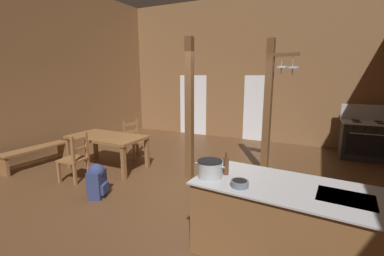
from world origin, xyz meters
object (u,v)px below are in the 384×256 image
at_px(backpack, 97,180).
at_px(mixing_bowl_on_counter, 240,183).
at_px(ladderback_chair_by_post, 134,140).
at_px(stockpot_on_counter, 210,169).
at_px(stove_range, 365,140).
at_px(bottle_tall_on_counter, 226,166).
at_px(dining_table, 107,140).
at_px(bench_along_left_wall, 35,153).
at_px(kitchen_island, 292,225).
at_px(ladderback_chair_near_window, 75,159).

bearing_deg(backpack, mixing_bowl_on_counter, -10.22).
relative_size(ladderback_chair_by_post, stockpot_on_counter, 2.60).
height_order(stove_range, ladderback_chair_by_post, stove_range).
bearing_deg(stockpot_on_counter, ladderback_chair_by_post, 141.32).
relative_size(ladderback_chair_by_post, bottle_tall_on_counter, 3.45).
distance_m(dining_table, ladderback_chair_by_post, 0.88).
relative_size(stove_range, dining_table, 0.77).
bearing_deg(bench_along_left_wall, mixing_bowl_on_counter, -11.45).
xyz_separation_m(kitchen_island, ladderback_chair_by_post, (-3.96, 2.29, 0.01)).
height_order(kitchen_island, stove_range, stove_range).
xyz_separation_m(dining_table, bench_along_left_wall, (-1.57, -0.65, -0.34)).
height_order(backpack, stockpot_on_counter, stockpot_on_counter).
distance_m(bench_along_left_wall, mixing_bowl_on_counter, 5.19).
xyz_separation_m(backpack, mixing_bowl_on_counter, (2.60, -0.47, 0.60)).
distance_m(kitchen_island, stockpot_on_counter, 1.09).
bearing_deg(ladderback_chair_by_post, kitchen_island, -30.04).
bearing_deg(backpack, ladderback_chair_near_window, 158.61).
distance_m(backpack, stockpot_on_counter, 2.34).
relative_size(dining_table, bench_along_left_wall, 1.15).
relative_size(kitchen_island, mixing_bowl_on_counter, 11.41).
bearing_deg(mixing_bowl_on_counter, ladderback_chair_by_post, 143.47).
bearing_deg(bench_along_left_wall, ladderback_chair_by_post, 42.50).
distance_m(dining_table, stockpot_on_counter, 3.48).
xyz_separation_m(backpack, stockpot_on_counter, (2.21, -0.36, 0.67)).
bearing_deg(ladderback_chair_near_window, backpack, -21.39).
relative_size(backpack, stockpot_on_counter, 1.63).
distance_m(ladderback_chair_near_window, ladderback_chair_by_post, 1.70).
bearing_deg(ladderback_chair_near_window, mixing_bowl_on_counter, -13.27).
height_order(stove_range, ladderback_chair_near_window, stove_range).
bearing_deg(bottle_tall_on_counter, stockpot_on_counter, -130.17).
distance_m(kitchen_island, stove_range, 4.93).
bearing_deg(mixing_bowl_on_counter, stockpot_on_counter, 164.42).
xyz_separation_m(ladderback_chair_near_window, bench_along_left_wall, (-1.52, 0.19, -0.15)).
bearing_deg(bottle_tall_on_counter, bench_along_left_wall, 171.16).
xyz_separation_m(ladderback_chair_by_post, bench_along_left_wall, (-1.64, -1.50, -0.15)).
height_order(dining_table, bench_along_left_wall, dining_table).
height_order(kitchen_island, mixing_bowl_on_counter, mixing_bowl_on_counter).
xyz_separation_m(ladderback_chair_by_post, bottle_tall_on_counter, (3.16, -2.25, 0.54)).
height_order(ladderback_chair_by_post, bench_along_left_wall, ladderback_chair_by_post).
bearing_deg(stove_range, kitchen_island, -105.05).
xyz_separation_m(ladderback_chair_near_window, mixing_bowl_on_counter, (3.53, -0.83, 0.46)).
relative_size(stockpot_on_counter, mixing_bowl_on_counter, 1.87).
bearing_deg(kitchen_island, dining_table, 160.41).
relative_size(ladderback_chair_near_window, bottle_tall_on_counter, 3.45).
bearing_deg(bottle_tall_on_counter, ladderback_chair_near_window, 170.38).
height_order(kitchen_island, bench_along_left_wall, kitchen_island).
height_order(ladderback_chair_near_window, stockpot_on_counter, stockpot_on_counter).
relative_size(stove_range, stockpot_on_counter, 3.62).
height_order(backpack, mixing_bowl_on_counter, mixing_bowl_on_counter).
height_order(stove_range, stockpot_on_counter, stove_range).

